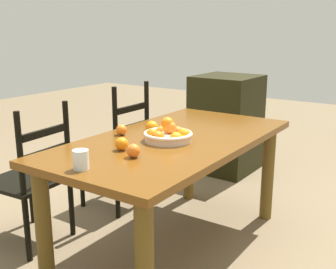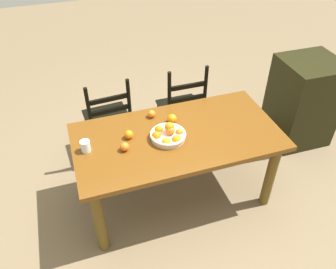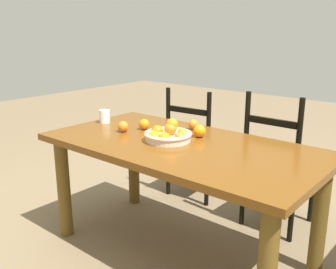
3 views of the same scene
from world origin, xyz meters
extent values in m
plane|color=#756246|center=(0.00, 0.00, 0.00)|extent=(12.00, 12.00, 0.00)
cube|color=brown|center=(0.00, 0.00, 0.72)|extent=(1.70, 0.88, 0.04)
cylinder|color=brown|center=(-0.75, -0.34, 0.35)|extent=(0.09, 0.09, 0.70)
cylinder|color=brown|center=(0.75, -0.34, 0.35)|extent=(0.09, 0.09, 0.70)
cylinder|color=brown|center=(-0.75, 0.34, 0.35)|extent=(0.09, 0.09, 0.70)
cylinder|color=brown|center=(0.75, 0.34, 0.35)|extent=(0.09, 0.09, 0.70)
cube|color=black|center=(-0.46, 0.85, 0.43)|extent=(0.47, 0.47, 0.03)
cylinder|color=black|center=(-0.28, 1.06, 0.21)|extent=(0.04, 0.04, 0.41)
cylinder|color=black|center=(-0.66, 1.03, 0.21)|extent=(0.04, 0.04, 0.41)
cylinder|color=black|center=(-0.25, 0.67, 0.21)|extent=(0.04, 0.04, 0.41)
cylinder|color=black|center=(-0.64, 0.64, 0.21)|extent=(0.04, 0.04, 0.41)
cylinder|color=black|center=(-0.25, 0.67, 0.69)|extent=(0.04, 0.04, 0.50)
cylinder|color=black|center=(-0.64, 0.64, 0.69)|extent=(0.04, 0.04, 0.50)
cube|color=black|center=(-0.44, 0.66, 0.64)|extent=(0.35, 0.05, 0.04)
cube|color=black|center=(-0.44, 0.66, 0.77)|extent=(0.35, 0.05, 0.04)
cube|color=black|center=(0.31, 0.77, 0.43)|extent=(0.43, 0.43, 0.03)
cylinder|color=black|center=(0.50, 0.95, 0.21)|extent=(0.04, 0.04, 0.42)
cylinder|color=black|center=(0.13, 0.95, 0.21)|extent=(0.04, 0.04, 0.42)
cylinder|color=black|center=(0.50, 0.58, 0.21)|extent=(0.04, 0.04, 0.42)
cylinder|color=black|center=(0.13, 0.58, 0.21)|extent=(0.04, 0.04, 0.42)
cylinder|color=black|center=(0.50, 0.58, 0.72)|extent=(0.04, 0.04, 0.55)
cylinder|color=black|center=(0.13, 0.58, 0.72)|extent=(0.04, 0.04, 0.55)
cube|color=black|center=(0.31, 0.58, 0.67)|extent=(0.34, 0.03, 0.04)
cube|color=black|center=(0.31, 0.58, 0.81)|extent=(0.34, 0.03, 0.04)
cube|color=black|center=(1.58, 0.42, 0.47)|extent=(0.60, 0.58, 0.94)
cylinder|color=beige|center=(-0.09, -0.02, 0.76)|extent=(0.28, 0.28, 0.04)
torus|color=beige|center=(-0.09, -0.02, 0.78)|extent=(0.29, 0.29, 0.02)
sphere|color=orange|center=(0.01, -0.02, 0.78)|extent=(0.07, 0.07, 0.07)
sphere|color=orange|center=(-0.04, 0.07, 0.78)|extent=(0.07, 0.07, 0.07)
sphere|color=orange|center=(-0.14, 0.06, 0.78)|extent=(0.07, 0.07, 0.07)
sphere|color=orange|center=(-0.18, -0.01, 0.78)|extent=(0.08, 0.08, 0.08)
sphere|color=orange|center=(-0.13, -0.10, 0.78)|extent=(0.07, 0.07, 0.07)
sphere|color=orange|center=(-0.04, -0.10, 0.78)|extent=(0.08, 0.08, 0.08)
sphere|color=orange|center=(-0.07, 0.00, 0.84)|extent=(0.08, 0.08, 0.08)
sphere|color=orange|center=(-0.07, -0.02, 0.82)|extent=(0.08, 0.08, 0.08)
sphere|color=orange|center=(-0.07, -0.01, 0.82)|extent=(0.08, 0.08, 0.08)
sphere|color=orange|center=(-0.45, -0.05, 0.78)|extent=(0.07, 0.07, 0.07)
sphere|color=orange|center=(0.01, 0.17, 0.78)|extent=(0.08, 0.08, 0.08)
sphere|color=orange|center=(-0.39, 0.09, 0.78)|extent=(0.07, 0.07, 0.07)
sphere|color=orange|center=(-0.13, 0.31, 0.77)|extent=(0.07, 0.07, 0.07)
cylinder|color=silver|center=(-0.74, 0.04, 0.79)|extent=(0.08, 0.08, 0.10)
camera|label=1|loc=(-2.06, -1.35, 1.40)|focal=44.53mm
camera|label=2|loc=(-0.76, -2.04, 2.53)|focal=36.63mm
camera|label=3|loc=(1.35, -1.73, 1.41)|focal=40.78mm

